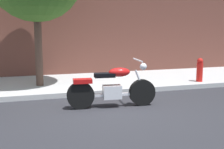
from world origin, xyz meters
The scene contains 4 objects.
ground_plane centered at (0.00, 0.00, 0.00)m, with size 60.00×60.00×0.00m, color #28282D.
sidewalk centered at (0.00, 3.01, 0.07)m, with size 18.12×3.12×0.14m, color #B1B1B1.
motorcycle centered at (0.10, 0.23, 0.46)m, with size 2.17×0.70×1.15m.
fire_hydrant centered at (3.56, 1.86, 0.46)m, with size 0.20×0.20×0.91m.
Camera 1 is at (-1.89, -6.46, 1.97)m, focal length 47.73 mm.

